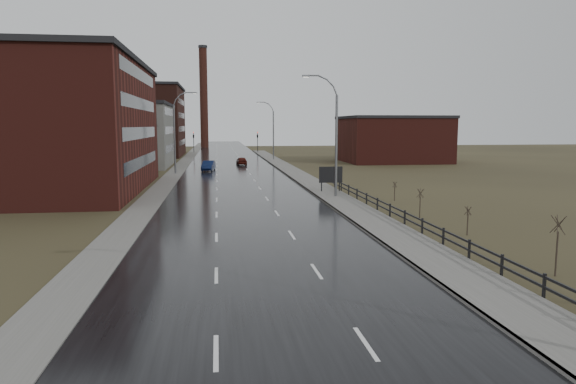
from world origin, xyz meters
name	(u,v)px	position (x,y,z in m)	size (l,w,h in m)	color
road	(234,175)	(0.00, 60.00, 0.03)	(14.00, 300.00, 0.06)	black
sidewalk_right	(336,199)	(8.60, 35.00, 0.09)	(3.20, 180.00, 0.18)	#595651
curb_right	(320,199)	(7.08, 35.00, 0.09)	(0.16, 180.00, 0.18)	slate
sidewalk_left	(173,175)	(-8.20, 60.00, 0.06)	(2.40, 260.00, 0.12)	#595651
warehouse_near	(30,126)	(-20.99, 45.00, 6.76)	(22.44, 28.56, 13.50)	#471914
warehouse_mid	(121,135)	(-17.99, 78.00, 5.26)	(16.32, 20.40, 10.50)	slate
warehouse_far	(122,121)	(-22.99, 108.00, 7.76)	(26.52, 24.48, 15.50)	#331611
building_right	(392,139)	(30.30, 82.00, 4.26)	(18.36, 16.32, 8.50)	#471914
smokestack	(204,97)	(-6.00, 150.00, 15.50)	(2.70, 2.70, 30.70)	#331611
streetlight_right_mid	(333,136)	(8.50, 36.00, 5.84)	(3.36, 0.28, 11.35)	slate
streetlight_left	(177,132)	(-7.70, 62.00, 5.84)	(3.36, 0.28, 11.35)	slate
streetlight_right_far	(272,130)	(8.50, 90.00, 5.84)	(3.36, 0.28, 11.35)	slate
guardrail	(427,226)	(10.30, 18.31, 0.71)	(0.10, 53.05, 1.10)	black
shrub_c	(557,244)	(12.90, 9.98, 1.48)	(0.65, 0.69, 2.78)	#382D23
shrub_d	(468,220)	(13.13, 18.74, 0.96)	(0.44, 0.46, 1.82)	#382D23
shrub_e	(420,203)	(12.40, 24.54, 1.18)	(0.53, 0.56, 2.22)	#382D23
shrub_f	(395,191)	(13.65, 33.48, 0.92)	(0.42, 0.44, 1.74)	#382D23
billboard	(331,175)	(9.10, 39.59, 1.79)	(2.39, 0.17, 2.67)	black
traffic_light_left	(193,134)	(-8.00, 120.00, 4.60)	(0.58, 2.73, 5.30)	black
traffic_light_right	(257,134)	(8.00, 120.00, 4.60)	(0.58, 2.73, 5.30)	black
car_near	(208,166)	(-3.52, 66.58, 0.75)	(1.58, 4.53, 1.49)	#0B1639
car_far	(242,161)	(1.93, 77.55, 0.69)	(1.62, 4.03, 1.37)	#41100A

